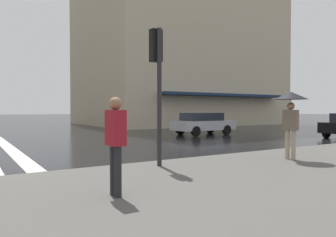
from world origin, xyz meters
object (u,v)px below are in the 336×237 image
at_px(pedestrian_by_billboard, 116,138).
at_px(traffic_signal_post, 157,67).
at_px(car_silver, 203,123).
at_px(pedestrian_far_down_pavement, 291,105).

bearing_deg(pedestrian_by_billboard, traffic_signal_post, -43.28).
relative_size(traffic_signal_post, car_silver, 0.87).
bearing_deg(traffic_signal_post, pedestrian_far_down_pavement, -107.84).
height_order(car_silver, pedestrian_by_billboard, pedestrian_by_billboard).
bearing_deg(car_silver, pedestrian_by_billboard, 136.33).
distance_m(car_silver, pedestrian_by_billboard, 15.82).
xyz_separation_m(traffic_signal_post, car_silver, (9.17, -8.78, -1.97)).
distance_m(car_silver, pedestrian_far_down_pavement, 11.57).
relative_size(traffic_signal_post, pedestrian_far_down_pavement, 1.80).
distance_m(traffic_signal_post, car_silver, 12.85).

